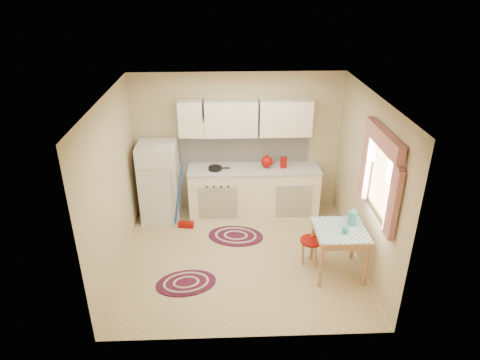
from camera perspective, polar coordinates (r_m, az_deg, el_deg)
name	(u,v)px	position (r m, az deg, el deg)	size (l,w,h in m)	color
room_shell	(251,155)	(6.11, 1.53, 3.31)	(3.64, 3.60, 2.52)	tan
fridge	(160,182)	(7.47, -10.68, -0.28)	(0.65, 0.60, 1.40)	silver
broom	(184,196)	(7.15, -7.44, -2.18)	(0.28, 0.12, 1.20)	#1C49AF
base_cabinets	(254,192)	(7.57, 1.82, -1.67)	(2.25, 0.60, 0.88)	white
countertop	(254,169)	(7.37, 1.87, 1.51)	(2.27, 0.62, 0.04)	#BCB9B2
frying_pan	(215,168)	(7.29, -3.33, 1.58)	(0.23, 0.23, 0.05)	black
red_kettle	(267,162)	(7.33, 3.60, 2.45)	(0.22, 0.20, 0.22)	#8F0B05
red_canister	(284,163)	(7.38, 5.83, 2.27)	(0.11, 0.11, 0.16)	#8F0B05
table	(338,251)	(6.35, 12.95, -9.23)	(0.72, 0.72, 0.72)	tan
stool	(310,252)	(6.52, 9.35, -9.40)	(0.32, 0.32, 0.42)	#8F0B05
coffee_pot	(353,216)	(6.22, 14.80, -4.68)	(0.14, 0.12, 0.29)	teal
mug	(345,231)	(6.05, 13.85, -6.57)	(0.09, 0.09, 0.10)	teal
rug_center	(236,236)	(7.15, -0.58, -7.47)	(0.91, 0.61, 0.02)	maroon
rug_left	(186,283)	(6.24, -7.19, -13.46)	(0.85, 0.57, 0.02)	maroon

